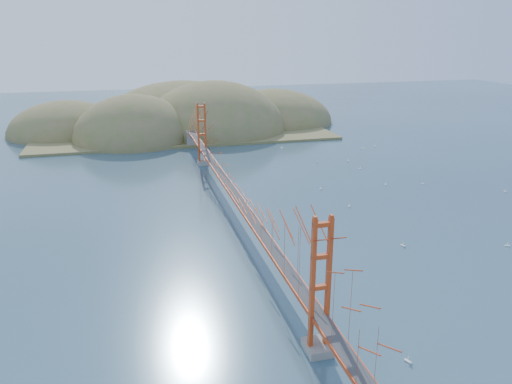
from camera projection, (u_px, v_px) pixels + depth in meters
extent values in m
plane|color=#2D485B|center=(237.00, 220.00, 67.75)|extent=(320.00, 320.00, 0.00)
cube|color=gray|center=(317.00, 347.00, 40.06)|extent=(2.00, 2.40, 0.70)
cube|color=gray|center=(203.00, 163.00, 95.22)|extent=(2.00, 2.40, 0.70)
cube|color=#B03613|center=(237.00, 197.00, 66.72)|extent=(1.40, 92.00, 0.16)
cube|color=#B03613|center=(237.00, 198.00, 66.78)|extent=(1.33, 92.00, 0.24)
cube|color=#38383A|center=(237.00, 196.00, 66.69)|extent=(1.19, 92.00, 0.03)
cube|color=gray|center=(192.00, 139.00, 109.52)|extent=(2.20, 2.60, 3.30)
cube|color=olive|center=(182.00, 130.00, 126.51)|extent=(70.00, 40.00, 0.60)
ellipsoid|color=olive|center=(135.00, 140.00, 116.37)|extent=(28.00, 28.00, 21.00)
ellipsoid|color=olive|center=(215.00, 131.00, 126.66)|extent=(36.00, 36.00, 25.00)
ellipsoid|color=olive|center=(274.00, 122.00, 138.32)|extent=(32.00, 32.00, 18.00)
ellipsoid|color=olive|center=(67.00, 133.00, 123.57)|extent=(28.00, 28.00, 16.00)
ellipsoid|color=olive|center=(184.00, 121.00, 139.94)|extent=(44.00, 44.00, 22.00)
cube|color=white|center=(408.00, 361.00, 38.83)|extent=(0.42, 0.66, 0.11)
cylinder|color=white|center=(408.00, 358.00, 38.72)|extent=(0.02, 0.02, 0.69)
cube|color=white|center=(403.00, 246.00, 59.51)|extent=(0.44, 0.66, 0.11)
cylinder|color=white|center=(403.00, 243.00, 59.40)|extent=(0.02, 0.02, 0.68)
cube|color=white|center=(375.00, 146.00, 109.56)|extent=(0.20, 0.60, 0.11)
cylinder|color=white|center=(375.00, 145.00, 109.46)|extent=(0.02, 0.02, 0.65)
cube|color=white|center=(317.00, 162.00, 96.66)|extent=(0.48, 0.43, 0.09)
cylinder|color=white|center=(317.00, 161.00, 96.57)|extent=(0.01, 0.01, 0.53)
cube|color=white|center=(505.00, 191.00, 79.30)|extent=(0.17, 0.52, 0.09)
cylinder|color=white|center=(505.00, 190.00, 79.21)|extent=(0.02, 0.02, 0.56)
cube|color=white|center=(364.00, 149.00, 107.08)|extent=(0.58, 0.32, 0.10)
cylinder|color=white|center=(364.00, 148.00, 106.98)|extent=(0.02, 0.02, 0.60)
cube|color=white|center=(360.00, 169.00, 92.18)|extent=(0.45, 0.53, 0.10)
cylinder|color=white|center=(360.00, 167.00, 92.09)|extent=(0.02, 0.02, 0.58)
cube|color=white|center=(361.00, 148.00, 107.73)|extent=(0.53, 0.28, 0.09)
cylinder|color=white|center=(361.00, 147.00, 107.64)|extent=(0.01, 0.01, 0.55)
cube|color=white|center=(386.00, 184.00, 82.88)|extent=(0.30, 0.51, 0.09)
cylinder|color=white|center=(386.00, 183.00, 82.80)|extent=(0.01, 0.01, 0.53)
cube|color=white|center=(348.00, 161.00, 97.54)|extent=(0.48, 0.47, 0.09)
cylinder|color=white|center=(348.00, 160.00, 97.46)|extent=(0.01, 0.01, 0.55)
cube|color=white|center=(282.00, 148.00, 107.98)|extent=(0.65, 0.33, 0.11)
cylinder|color=white|center=(282.00, 147.00, 107.87)|extent=(0.02, 0.02, 0.68)
cube|color=white|center=(507.00, 246.00, 59.48)|extent=(0.59, 0.41, 0.10)
cylinder|color=white|center=(508.00, 243.00, 59.38)|extent=(0.02, 0.02, 0.62)
cube|color=white|center=(423.00, 184.00, 83.23)|extent=(0.48, 0.47, 0.09)
cylinder|color=white|center=(423.00, 182.00, 83.14)|extent=(0.01, 0.01, 0.55)
cube|color=white|center=(349.00, 206.00, 72.72)|extent=(0.48, 0.51, 0.10)
cylinder|color=white|center=(349.00, 204.00, 72.63)|extent=(0.02, 0.02, 0.58)
cube|color=white|center=(321.00, 189.00, 80.63)|extent=(0.44, 0.54, 0.10)
cylinder|color=white|center=(321.00, 187.00, 80.54)|extent=(0.02, 0.02, 0.58)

